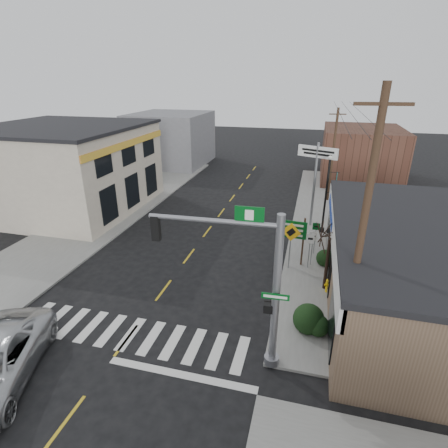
% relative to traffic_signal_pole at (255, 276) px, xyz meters
% --- Properties ---
extents(ground, '(140.00, 140.00, 0.00)m').
position_rel_traffic_signal_pole_xyz_m(ground, '(-5.53, -0.16, -4.00)').
color(ground, black).
rests_on(ground, ground).
extents(sidewalk_right, '(6.00, 38.00, 0.13)m').
position_rel_traffic_signal_pole_xyz_m(sidewalk_right, '(3.47, 12.84, -3.93)').
color(sidewalk_right, slate).
rests_on(sidewalk_right, ground).
extents(sidewalk_left, '(6.00, 38.00, 0.13)m').
position_rel_traffic_signal_pole_xyz_m(sidewalk_left, '(-14.53, 12.84, -3.93)').
color(sidewalk_left, slate).
rests_on(sidewalk_left, ground).
extents(center_line, '(0.12, 56.00, 0.01)m').
position_rel_traffic_signal_pole_xyz_m(center_line, '(-5.53, 7.84, -3.99)').
color(center_line, gold).
rests_on(center_line, ground).
extents(crosswalk, '(11.00, 2.20, 0.01)m').
position_rel_traffic_signal_pole_xyz_m(crosswalk, '(-5.53, 0.24, -3.99)').
color(crosswalk, silver).
rests_on(crosswalk, ground).
extents(left_building, '(12.00, 12.00, 6.80)m').
position_rel_traffic_signal_pole_xyz_m(left_building, '(-18.53, 13.84, -0.60)').
color(left_building, '#B8AD99').
rests_on(left_building, ground).
extents(bldg_distant_right, '(8.00, 10.00, 5.60)m').
position_rel_traffic_signal_pole_xyz_m(bldg_distant_right, '(6.47, 29.84, -1.20)').
color(bldg_distant_right, '#523225').
rests_on(bldg_distant_right, ground).
extents(bldg_distant_left, '(9.00, 10.00, 6.40)m').
position_rel_traffic_signal_pole_xyz_m(bldg_distant_left, '(-16.53, 31.84, -0.80)').
color(bldg_distant_left, slate).
rests_on(bldg_distant_left, ground).
extents(traffic_signal_pole, '(5.13, 0.39, 6.50)m').
position_rel_traffic_signal_pole_xyz_m(traffic_signal_pole, '(0.00, 0.00, 0.00)').
color(traffic_signal_pole, gray).
rests_on(traffic_signal_pole, sidewalk_right).
extents(guide_sign, '(1.72, 0.14, 3.01)m').
position_rel_traffic_signal_pole_xyz_m(guide_sign, '(0.77, 8.28, -1.93)').
color(guide_sign, '#422D1E').
rests_on(guide_sign, sidewalk_right).
extents(fire_hydrant, '(0.24, 0.24, 0.78)m').
position_rel_traffic_signal_pole_xyz_m(fire_hydrant, '(2.97, 5.70, -3.45)').
color(fire_hydrant, '#E5B108').
rests_on(fire_hydrant, sidewalk_right).
extents(ped_crossing_sign, '(1.12, 0.08, 2.89)m').
position_rel_traffic_signal_pole_xyz_m(ped_crossing_sign, '(0.77, 7.70, -1.90)').
color(ped_crossing_sign, gray).
rests_on(ped_crossing_sign, sidewalk_right).
extents(lamp_post, '(0.73, 0.57, 5.60)m').
position_rel_traffic_signal_pole_xyz_m(lamp_post, '(2.73, 13.59, -0.62)').
color(lamp_post, black).
rests_on(lamp_post, sidewalk_right).
extents(dance_center_sign, '(2.93, 0.18, 6.22)m').
position_rel_traffic_signal_pole_xyz_m(dance_center_sign, '(1.82, 14.75, 0.87)').
color(dance_center_sign, gray).
rests_on(dance_center_sign, sidewalk_right).
extents(bare_tree, '(2.17, 2.17, 4.35)m').
position_rel_traffic_signal_pole_xyz_m(bare_tree, '(2.81, 6.02, -0.45)').
color(bare_tree, black).
rests_on(bare_tree, sidewalk_right).
extents(shrub_front, '(1.38, 1.38, 1.04)m').
position_rel_traffic_signal_pole_xyz_m(shrub_front, '(2.08, 2.44, -3.35)').
color(shrub_front, '#233E1C').
rests_on(shrub_front, sidewalk_right).
extents(shrub_back, '(1.04, 1.04, 0.78)m').
position_rel_traffic_signal_pole_xyz_m(shrub_back, '(2.85, 8.72, -3.48)').
color(shrub_back, black).
rests_on(shrub_back, sidewalk_right).
extents(utility_pole_near, '(1.80, 0.27, 10.35)m').
position_rel_traffic_signal_pole_xyz_m(utility_pole_near, '(3.55, 1.56, 1.44)').
color(utility_pole_near, '#43311D').
rests_on(utility_pole_near, sidewalk_right).
extents(utility_pole_far, '(1.41, 0.21, 8.10)m').
position_rel_traffic_signal_pole_xyz_m(utility_pole_far, '(3.18, 21.18, 0.28)').
color(utility_pole_far, '#482B1E').
rests_on(utility_pole_far, sidewalk_right).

